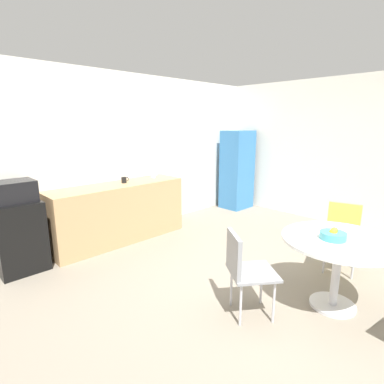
% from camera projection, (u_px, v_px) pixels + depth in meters
% --- Properties ---
extents(ground_plane, '(6.00, 6.00, 0.00)m').
position_uv_depth(ground_plane, '(280.00, 301.00, 3.12)').
color(ground_plane, gray).
extents(wall_back, '(6.00, 0.10, 2.60)m').
position_uv_depth(wall_back, '(121.00, 155.00, 4.93)').
color(wall_back, white).
rests_on(wall_back, ground_plane).
extents(wall_side_right, '(0.10, 6.00, 2.60)m').
position_uv_depth(wall_side_right, '(381.00, 155.00, 4.87)').
color(wall_side_right, white).
rests_on(wall_side_right, ground_plane).
extents(counter_block, '(2.11, 0.60, 0.90)m').
position_uv_depth(counter_block, '(119.00, 213.00, 4.67)').
color(counter_block, tan).
rests_on(counter_block, ground_plane).
extents(mini_fridge, '(0.54, 0.54, 0.88)m').
position_uv_depth(mini_fridge, '(19.00, 236.00, 3.72)').
color(mini_fridge, black).
rests_on(mini_fridge, ground_plane).
extents(microwave, '(0.48, 0.38, 0.26)m').
position_uv_depth(microwave, '(13.00, 192.00, 3.59)').
color(microwave, black).
rests_on(microwave, mini_fridge).
extents(locker_cabinet, '(0.60, 0.50, 1.66)m').
position_uv_depth(locker_cabinet, '(237.00, 170.00, 6.45)').
color(locker_cabinet, '#3372B2').
rests_on(locker_cabinet, ground_plane).
extents(round_table, '(1.08, 1.08, 0.73)m').
position_uv_depth(round_table, '(339.00, 252.00, 2.91)').
color(round_table, silver).
rests_on(round_table, ground_plane).
extents(chair_gray, '(0.59, 0.59, 0.83)m').
position_uv_depth(chair_gray, '(243.00, 265.00, 2.79)').
color(chair_gray, silver).
rests_on(chair_gray, ground_plane).
extents(chair_yellow, '(0.53, 0.53, 0.83)m').
position_uv_depth(chair_yellow, '(343.00, 229.00, 3.74)').
color(chair_yellow, silver).
rests_on(chair_yellow, ground_plane).
extents(fruit_bowl, '(0.24, 0.24, 0.11)m').
position_uv_depth(fruit_bowl, '(333.00, 235.00, 2.86)').
color(fruit_bowl, teal).
rests_on(fruit_bowl, round_table).
extents(mug_white, '(0.13, 0.08, 0.09)m').
position_uv_depth(mug_white, '(154.00, 175.00, 5.11)').
color(mug_white, white).
rests_on(mug_white, counter_block).
extents(mug_green, '(0.13, 0.08, 0.09)m').
position_uv_depth(mug_green, '(124.00, 180.00, 4.66)').
color(mug_green, black).
rests_on(mug_green, counter_block).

